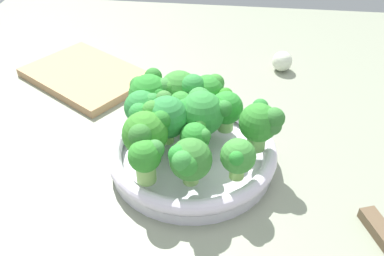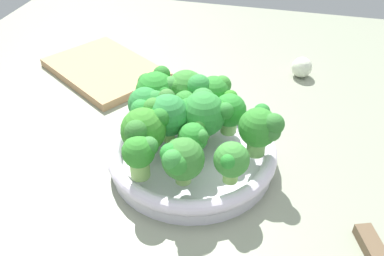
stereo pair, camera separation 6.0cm
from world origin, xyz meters
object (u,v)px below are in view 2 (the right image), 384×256
(broccoli_floret_10, at_px, (201,113))
(broccoli_floret_13, at_px, (215,92))
(broccoli_floret_7, at_px, (229,111))
(broccoli_floret_4, at_px, (167,114))
(broccoli_floret_8, at_px, (146,106))
(broccoli_floret_0, at_px, (144,130))
(bowl, at_px, (192,154))
(broccoli_floret_12, at_px, (186,89))
(broccoli_floret_1, at_px, (232,160))
(broccoli_floret_9, at_px, (186,105))
(garlic_bulb, at_px, (302,67))
(cutting_board, at_px, (105,70))
(broccoli_floret_3, at_px, (261,128))
(broccoli_floret_5, at_px, (194,138))
(broccoli_floret_6, at_px, (140,152))
(broccoli_floret_2, at_px, (156,91))
(broccoli_floret_11, at_px, (181,160))

(broccoli_floret_10, bearing_deg, broccoli_floret_13, -97.29)
(broccoli_floret_7, bearing_deg, broccoli_floret_4, 24.81)
(broccoli_floret_4, bearing_deg, broccoli_floret_13, -124.26)
(broccoli_floret_8, bearing_deg, broccoli_floret_0, 106.47)
(bowl, height_order, broccoli_floret_12, broccoli_floret_12)
(broccoli_floret_12, bearing_deg, broccoli_floret_0, 76.06)
(broccoli_floret_4, bearing_deg, broccoli_floret_1, 148.63)
(broccoli_floret_9, distance_m, garlic_bulb, 0.32)
(broccoli_floret_8, height_order, cutting_board, broccoli_floret_8)
(broccoli_floret_3, height_order, broccoli_floret_10, same)
(broccoli_floret_5, xyz_separation_m, broccoli_floret_8, (0.08, -0.04, 0.01))
(broccoli_floret_5, relative_size, broccoli_floret_7, 0.80)
(broccoli_floret_6, distance_m, cutting_board, 0.37)
(broccoli_floret_3, relative_size, broccoli_floret_12, 0.94)
(broccoli_floret_0, distance_m, broccoli_floret_2, 0.11)
(broccoli_floret_1, height_order, broccoli_floret_10, broccoli_floret_10)
(broccoli_floret_2, xyz_separation_m, broccoli_floret_6, (-0.03, 0.15, -0.00))
(broccoli_floret_4, height_order, broccoli_floret_10, same)
(broccoli_floret_2, height_order, broccoli_floret_8, broccoli_floret_2)
(broccoli_floret_0, relative_size, broccoli_floret_6, 1.16)
(broccoli_floret_3, bearing_deg, broccoli_floret_1, 65.95)
(broccoli_floret_3, height_order, broccoli_floret_12, broccoli_floret_12)
(broccoli_floret_4, xyz_separation_m, broccoli_floret_11, (-0.04, 0.09, -0.01))
(bowl, xyz_separation_m, broccoli_floret_2, (0.08, -0.07, 0.06))
(broccoli_floret_5, xyz_separation_m, cutting_board, (0.25, -0.25, -0.06))
(broccoli_floret_6, xyz_separation_m, broccoli_floret_12, (-0.02, -0.16, 0.00))
(broccoli_floret_13, bearing_deg, garlic_bulb, -119.94)
(broccoli_floret_4, relative_size, broccoli_floret_8, 1.08)
(broccoli_floret_3, height_order, broccoli_floret_7, broccoli_floret_3)
(broccoli_floret_2, height_order, broccoli_floret_3, broccoli_floret_3)
(broccoli_floret_10, bearing_deg, broccoli_floret_2, -28.13)
(cutting_board, bearing_deg, broccoli_floret_1, 136.95)
(garlic_bulb, bearing_deg, broccoli_floret_5, 67.30)
(bowl, bearing_deg, broccoli_floret_12, -69.77)
(bowl, bearing_deg, broccoli_floret_11, 94.16)
(broccoli_floret_3, relative_size, broccoli_floret_8, 1.07)
(broccoli_floret_0, distance_m, cutting_board, 0.33)
(broccoli_floret_4, xyz_separation_m, broccoli_floret_7, (-0.08, -0.04, -0.01))
(broccoli_floret_0, bearing_deg, broccoli_floret_6, 102.58)
(broccoli_floret_10, bearing_deg, broccoli_floret_1, 125.29)
(bowl, bearing_deg, broccoli_floret_3, -178.32)
(broccoli_floret_2, bearing_deg, broccoli_floret_0, 99.38)
(broccoli_floret_4, distance_m, broccoli_floret_11, 0.10)
(broccoli_floret_12, bearing_deg, broccoli_floret_10, 123.53)
(broccoli_floret_12, bearing_deg, broccoli_floret_7, 153.28)
(broccoli_floret_4, distance_m, broccoli_floret_13, 0.10)
(broccoli_floret_5, xyz_separation_m, broccoli_floret_10, (-0.00, -0.05, 0.01))
(broccoli_floret_7, relative_size, broccoli_floret_8, 0.93)
(bowl, xyz_separation_m, broccoli_floret_5, (-0.01, 0.02, 0.05))
(broccoli_floret_7, bearing_deg, broccoli_floret_6, 52.17)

